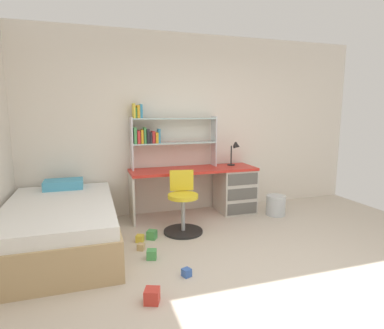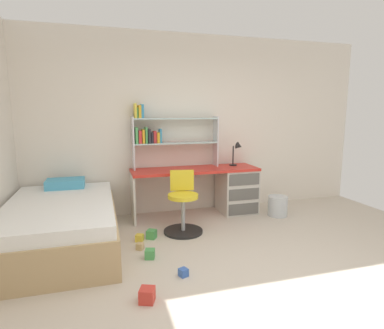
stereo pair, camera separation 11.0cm
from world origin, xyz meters
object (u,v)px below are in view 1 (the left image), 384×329
object	(u,v)px
toy_block_natural_4	(141,247)
toy_block_green_5	(152,254)
desk_lamp	(236,150)
bookshelf_hutch	(161,133)
toy_block_red_3	(152,296)
desk	(224,187)
toy_block_yellow_2	(140,238)
toy_block_blue_0	(187,273)
waste_bin	(276,205)
toy_block_green_1	(152,235)
swivel_chair	(183,208)
bed_platform	(61,226)

from	to	relation	value
toy_block_natural_4	toy_block_green_5	size ratio (longest dim) A/B	0.75
desk_lamp	toy_block_green_5	bearing A→B (deg)	-140.53
bookshelf_hutch	toy_block_red_3	xyz separation A→B (m)	(-0.58, -2.25, -1.22)
desk	toy_block_natural_4	size ratio (longest dim) A/B	25.22
desk	toy_block_natural_4	bearing A→B (deg)	-145.61
desk	toy_block_yellow_2	xyz separation A→B (m)	(-1.47, -0.78, -0.36)
toy_block_blue_0	waste_bin	bearing A→B (deg)	36.25
toy_block_yellow_2	desk_lamp	bearing A→B (deg)	26.69
toy_block_green_1	waste_bin	bearing A→B (deg)	9.82
desk	bookshelf_hutch	bearing A→B (deg)	170.01
swivel_chair	waste_bin	distance (m)	1.60
toy_block_natural_4	toy_block_green_5	world-z (taller)	toy_block_green_5
waste_bin	toy_block_natural_4	distance (m)	2.29
toy_block_blue_0	toy_block_yellow_2	bearing A→B (deg)	107.72
swivel_chair	bookshelf_hutch	bearing A→B (deg)	97.92
toy_block_yellow_2	toy_block_natural_4	world-z (taller)	toy_block_yellow_2
toy_block_green_5	bookshelf_hutch	bearing A→B (deg)	73.16
toy_block_blue_0	desk	bearing A→B (deg)	56.49
bookshelf_hutch	swivel_chair	size ratio (longest dim) A/B	1.62
bed_platform	toy_block_natural_4	xyz separation A→B (m)	(0.88, -0.32, -0.24)
toy_block_yellow_2	toy_block_red_3	size ratio (longest dim) A/B	0.73
desk	bookshelf_hutch	world-z (taller)	bookshelf_hutch
swivel_chair	toy_block_green_5	bearing A→B (deg)	-129.56
desk	toy_block_red_3	bearing A→B (deg)	-126.96
desk_lamp	toy_block_yellow_2	distance (m)	2.11
desk_lamp	toy_block_green_1	world-z (taller)	desk_lamp
bookshelf_hutch	toy_block_red_3	size ratio (longest dim) A/B	10.75
toy_block_green_1	toy_block_yellow_2	distance (m)	0.17
toy_block_blue_0	toy_block_yellow_2	size ratio (longest dim) A/B	0.88
toy_block_red_3	toy_block_natural_4	world-z (taller)	toy_block_red_3
waste_bin	toy_block_red_3	size ratio (longest dim) A/B	2.51
bookshelf_hutch	toy_block_natural_4	bearing A→B (deg)	-113.38
desk_lamp	toy_block_green_5	xyz separation A→B (m)	(-1.63, -1.34, -0.94)
desk_lamp	toy_block_green_1	distance (m)	1.96
bed_platform	toy_block_yellow_2	size ratio (longest dim) A/B	22.53
bookshelf_hutch	toy_block_yellow_2	xyz separation A→B (m)	(-0.49, -0.96, -1.23)
bookshelf_hutch	desk	bearing A→B (deg)	-9.99
toy_block_green_5	swivel_chair	bearing A→B (deg)	50.44
swivel_chair	bed_platform	bearing A→B (deg)	-176.82
bookshelf_hutch	waste_bin	world-z (taller)	bookshelf_hutch
desk_lamp	swivel_chair	bearing A→B (deg)	-147.93
bookshelf_hutch	toy_block_green_5	world-z (taller)	bookshelf_hutch
toy_block_natural_4	toy_block_green_5	xyz separation A→B (m)	(0.08, -0.26, 0.01)
bed_platform	toy_block_red_3	xyz separation A→B (m)	(0.81, -1.38, -0.22)
bed_platform	toy_block_natural_4	distance (m)	0.97
desk_lamp	swivel_chair	size ratio (longest dim) A/B	0.47
desk_lamp	toy_block_blue_0	xyz separation A→B (m)	(-1.37, -1.81, -0.95)
bed_platform	toy_block_green_1	size ratio (longest dim) A/B	18.20
toy_block_yellow_2	toy_block_natural_4	size ratio (longest dim) A/B	1.16
bed_platform	toy_block_blue_0	xyz separation A→B (m)	(1.21, -1.05, -0.24)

